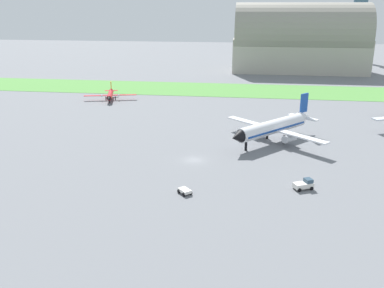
{
  "coord_description": "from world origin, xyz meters",
  "views": [
    {
      "loc": [
        11.53,
        -85.49,
        32.64
      ],
      "look_at": [
        -0.74,
        2.04,
        3.0
      ],
      "focal_mm": 39.1,
      "sensor_mm": 36.0,
      "label": 1
    }
  ],
  "objects_px": {
    "pushback_tug_near_gate": "(304,184)",
    "baggage_cart_midfield": "(185,191)",
    "airplane_taxiing_turboprop": "(110,94)",
    "control_tower": "(358,25)",
    "airplane_midfield_jet": "(274,127)"
  },
  "relations": [
    {
      "from": "airplane_taxiing_turboprop",
      "to": "baggage_cart_midfield",
      "type": "distance_m",
      "value": 82.96
    },
    {
      "from": "pushback_tug_near_gate",
      "to": "baggage_cart_midfield",
      "type": "xyz_separation_m",
      "value": [
        -21.63,
        -5.15,
        -0.34
      ]
    },
    {
      "from": "airplane_midfield_jet",
      "to": "pushback_tug_near_gate",
      "type": "relative_size",
      "value": 6.13
    },
    {
      "from": "pushback_tug_near_gate",
      "to": "baggage_cart_midfield",
      "type": "bearing_deg",
      "value": 168.29
    },
    {
      "from": "airplane_taxiing_turboprop",
      "to": "baggage_cart_midfield",
      "type": "xyz_separation_m",
      "value": [
        38.48,
        -73.48,
        -1.46
      ]
    },
    {
      "from": "airplane_taxiing_turboprop",
      "to": "airplane_midfield_jet",
      "type": "height_order",
      "value": "airplane_midfield_jet"
    },
    {
      "from": "pushback_tug_near_gate",
      "to": "control_tower",
      "type": "xyz_separation_m",
      "value": [
        50.92,
        193.96,
        20.15
      ]
    },
    {
      "from": "pushback_tug_near_gate",
      "to": "baggage_cart_midfield",
      "type": "distance_m",
      "value": 22.23
    },
    {
      "from": "baggage_cart_midfield",
      "to": "control_tower",
      "type": "bearing_deg",
      "value": -62.03
    },
    {
      "from": "airplane_taxiing_turboprop",
      "to": "baggage_cart_midfield",
      "type": "height_order",
      "value": "airplane_taxiing_turboprop"
    },
    {
      "from": "airplane_taxiing_turboprop",
      "to": "airplane_midfield_jet",
      "type": "relative_size",
      "value": 0.74
    },
    {
      "from": "airplane_taxiing_turboprop",
      "to": "control_tower",
      "type": "xyz_separation_m",
      "value": [
        111.02,
        125.62,
        19.03
      ]
    },
    {
      "from": "airplane_taxiing_turboprop",
      "to": "pushback_tug_near_gate",
      "type": "distance_m",
      "value": 91.01
    },
    {
      "from": "airplane_taxiing_turboprop",
      "to": "airplane_midfield_jet",
      "type": "bearing_deg",
      "value": 39.12
    },
    {
      "from": "airplane_taxiing_turboprop",
      "to": "pushback_tug_near_gate",
      "type": "relative_size",
      "value": 4.53
    }
  ]
}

